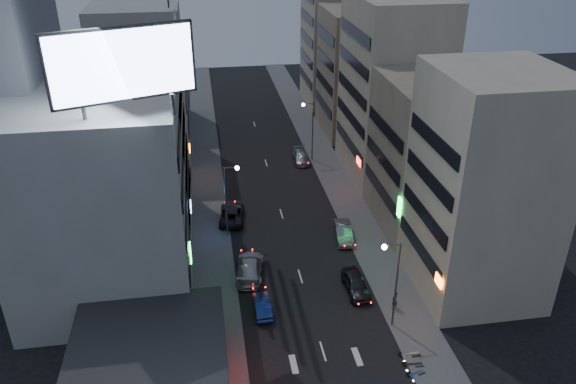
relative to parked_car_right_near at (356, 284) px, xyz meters
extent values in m
cube|color=#4C4C4F|center=(-12.54, 19.02, -0.74)|extent=(4.00, 120.00, 0.12)
cube|color=#4C4C4F|center=(3.46, 19.02, -0.74)|extent=(4.00, 120.00, 0.12)
cube|color=beige|center=(-18.54, -8.98, 1.00)|extent=(8.00, 12.00, 3.60)
cube|color=black|center=(-17.54, -8.98, 2.95)|extent=(11.00, 13.00, 0.25)
cube|color=black|center=(-13.44, -8.98, 2.30)|extent=(0.12, 4.00, 0.90)
cube|color=#FF1E14|center=(-13.36, -8.98, 2.30)|extent=(0.04, 3.70, 0.70)
cube|color=#A7A7A3|center=(-21.54, 9.02, 8.20)|extent=(14.00, 24.00, 18.00)
cube|color=beige|center=(10.46, -0.48, 9.20)|extent=(10.00, 11.00, 20.00)
cube|color=tan|center=(10.96, 11.02, 7.20)|extent=(11.00, 12.00, 16.00)
cube|color=beige|center=(10.46, 24.02, 10.20)|extent=(10.00, 14.00, 22.00)
cube|color=#A7A7A3|center=(-20.04, 34.02, 9.20)|extent=(11.00, 10.00, 20.00)
cube|color=gray|center=(-20.54, 47.02, 6.70)|extent=(12.00, 10.00, 15.00)
cube|color=tan|center=(10.96, 39.02, 8.20)|extent=(11.00, 12.00, 18.00)
cube|color=beige|center=(11.46, 53.02, 11.20)|extent=(12.00, 12.00, 24.00)
cylinder|color=#595B60|center=(-20.54, -0.98, 17.95)|extent=(0.30, 0.30, 1.50)
cylinder|color=#595B60|center=(-14.54, -0.98, 17.95)|extent=(0.30, 0.30, 1.50)
cube|color=black|center=(-17.54, -0.98, 20.90)|extent=(9.52, 3.75, 5.00)
cube|color=#B0C5EB|center=(-17.46, -1.19, 20.90)|extent=(9.04, 3.34, 4.60)
cylinder|color=#595B60|center=(1.76, -4.98, 3.32)|extent=(0.16, 0.16, 8.00)
cylinder|color=#595B60|center=(1.06, -4.98, 7.22)|extent=(1.40, 0.10, 0.10)
sphere|color=#FFD88C|center=(0.46, -4.98, 7.12)|extent=(0.44, 0.44, 0.44)
cylinder|color=#595B60|center=(-10.84, 11.02, 3.32)|extent=(0.16, 0.16, 8.00)
cylinder|color=#595B60|center=(-10.14, 11.02, 7.22)|extent=(1.40, 0.10, 0.10)
sphere|color=#FFD88C|center=(-9.54, 11.02, 7.12)|extent=(0.44, 0.44, 0.44)
cylinder|color=#595B60|center=(1.76, 29.02, 3.32)|extent=(0.16, 0.16, 8.00)
cylinder|color=#595B60|center=(1.06, 29.02, 7.22)|extent=(1.40, 0.10, 0.10)
sphere|color=#FFD88C|center=(0.46, 29.02, 7.12)|extent=(0.44, 0.44, 0.44)
imported|color=#2B2B30|center=(0.00, 0.00, 0.00)|extent=(1.99, 4.76, 1.61)
imported|color=gray|center=(1.06, 8.88, -0.04)|extent=(2.16, 4.81, 1.53)
imported|color=black|center=(-10.14, 14.56, -0.04)|extent=(3.17, 5.75, 1.52)
imported|color=#9A9EA2|center=(0.19, 28.79, -0.11)|extent=(2.12, 4.84, 1.38)
imported|color=navy|center=(-8.66, -1.48, -0.16)|extent=(1.40, 3.92, 1.29)
imported|color=#ACAEB5|center=(-9.18, 4.01, 0.05)|extent=(3.33, 6.20, 1.71)
imported|color=black|center=(2.60, -2.94, 0.17)|extent=(0.74, 0.69, 1.71)
camera|label=1|loc=(-12.50, -39.37, 30.61)|focal=35.00mm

